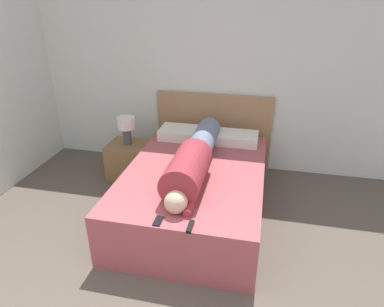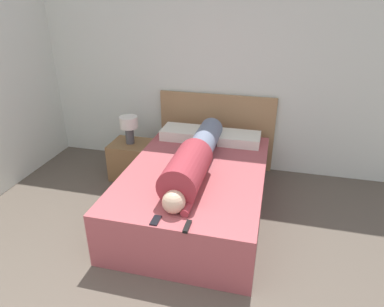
# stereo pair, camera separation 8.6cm
# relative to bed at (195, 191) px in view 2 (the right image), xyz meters

# --- Properties ---
(wall_back) EXTENTS (5.55, 0.06, 2.60)m
(wall_back) POSITION_rel_bed_xyz_m (-0.18, 1.26, 1.03)
(wall_back) COLOR silver
(wall_back) RESTS_ON ground_plane
(bed) EXTENTS (1.42, 2.07, 0.54)m
(bed) POSITION_rel_bed_xyz_m (0.00, 0.00, 0.00)
(bed) COLOR #A84C51
(bed) RESTS_ON ground_plane
(headboard) EXTENTS (1.54, 0.04, 1.02)m
(headboard) POSITION_rel_bed_xyz_m (0.00, 1.19, 0.24)
(headboard) COLOR #A37A51
(headboard) RESTS_ON ground_plane
(nightstand) EXTENTS (0.50, 0.44, 0.48)m
(nightstand) POSITION_rel_bed_xyz_m (-1.00, 0.60, -0.03)
(nightstand) COLOR brown
(nightstand) RESTS_ON ground_plane
(table_lamp) EXTENTS (0.22, 0.22, 0.35)m
(table_lamp) POSITION_rel_bed_xyz_m (-1.00, 0.60, 0.44)
(table_lamp) COLOR #4C4C51
(table_lamp) RESTS_ON nightstand
(person_lying) EXTENTS (0.36, 1.74, 0.36)m
(person_lying) POSITION_rel_bed_xyz_m (0.00, -0.08, 0.43)
(person_lying) COLOR #DBB293
(person_lying) RESTS_ON bed
(pillow_near_headboard) EXTENTS (0.52, 0.36, 0.13)m
(pillow_near_headboard) POSITION_rel_bed_xyz_m (-0.35, 0.79, 0.33)
(pillow_near_headboard) COLOR silver
(pillow_near_headboard) RESTS_ON bed
(pillow_second) EXTENTS (0.49, 0.36, 0.11)m
(pillow_second) POSITION_rel_bed_xyz_m (0.36, 0.79, 0.33)
(pillow_second) COLOR silver
(pillow_second) RESTS_ON bed
(tv_remote) EXTENTS (0.04, 0.15, 0.02)m
(tv_remote) POSITION_rel_bed_xyz_m (0.17, -0.97, 0.28)
(tv_remote) COLOR black
(tv_remote) RESTS_ON bed
(cell_phone) EXTENTS (0.06, 0.13, 0.01)m
(cell_phone) POSITION_rel_bed_xyz_m (-0.10, -0.95, 0.28)
(cell_phone) COLOR black
(cell_phone) RESTS_ON bed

